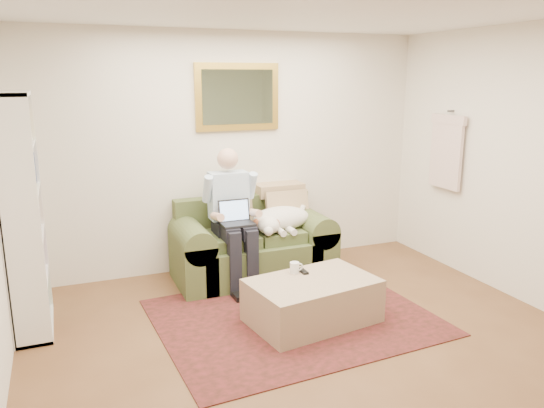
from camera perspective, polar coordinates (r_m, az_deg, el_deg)
room_shell at (r=3.95m, az=5.28°, el=1.60°), size 4.51×5.00×2.61m
rug at (r=4.88m, az=2.32°, el=-12.05°), size 2.47×2.03×0.01m
sofa at (r=5.74m, az=-2.12°, el=-5.01°), size 1.67×0.85×1.00m
seated_man at (r=5.41m, az=-4.11°, el=-1.63°), size 0.55×0.79×1.41m
laptop at (r=5.34m, az=-3.90°, el=-1.44°), size 0.32×0.26×0.23m
sleeping_dog at (r=5.67m, az=0.99°, el=-1.54°), size 0.69×0.43×0.26m
ottoman at (r=4.74m, az=4.35°, el=-10.35°), size 1.17×0.84×0.39m
coffee_mug at (r=4.80m, az=2.44°, el=-6.86°), size 0.08×0.08×0.10m
tv_remote at (r=4.84m, az=3.34°, el=-7.21°), size 0.05×0.15×0.02m
bookshelf at (r=4.82m, az=-25.16°, el=-1.12°), size 0.28×0.80×2.00m
wall_mirror at (r=5.85m, az=-3.72°, el=11.41°), size 0.94×0.04×0.72m
hanging_shirt at (r=6.18m, az=18.27°, el=5.76°), size 0.06×0.52×0.90m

